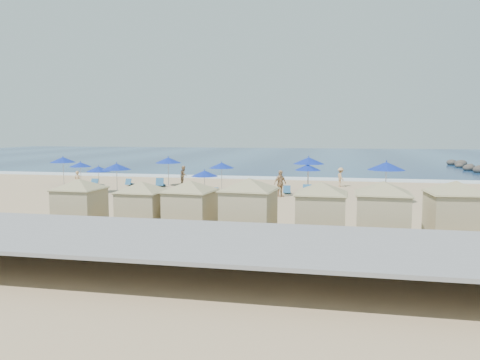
# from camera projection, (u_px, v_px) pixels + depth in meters

# --- Properties ---
(ground) EXTENTS (160.00, 160.00, 0.00)m
(ground) POSITION_uv_depth(u_px,v_px,m) (204.00, 201.00, 30.62)
(ground) COLOR tan
(ground) RESTS_ON ground
(ocean) EXTENTS (160.00, 80.00, 0.06)m
(ocean) POSITION_uv_depth(u_px,v_px,m) (288.00, 156.00, 84.21)
(ocean) COLOR navy
(ocean) RESTS_ON ground
(surf_line) EXTENTS (160.00, 2.50, 0.08)m
(surf_line) POSITION_uv_depth(u_px,v_px,m) (248.00, 178.00, 45.72)
(surf_line) COLOR white
(surf_line) RESTS_ON ground
(seawall) EXTENTS (160.00, 6.10, 1.22)m
(seawall) POSITION_uv_depth(u_px,v_px,m) (105.00, 237.00, 17.40)
(seawall) COLOR gray
(seawall) RESTS_ON ground
(trash_bin) EXTENTS (0.94, 0.94, 0.75)m
(trash_bin) POSITION_uv_depth(u_px,v_px,m) (204.00, 206.00, 26.35)
(trash_bin) COLOR black
(trash_bin) RESTS_ON ground
(cabana_0) EXTENTS (4.16, 4.16, 2.61)m
(cabana_0) POSITION_uv_depth(u_px,v_px,m) (80.00, 198.00, 21.75)
(cabana_0) COLOR tan
(cabana_0) RESTS_ON ground
(cabana_1) EXTENTS (4.05, 4.05, 2.54)m
(cabana_1) POSITION_uv_depth(u_px,v_px,m) (142.00, 200.00, 21.18)
(cabana_1) COLOR tan
(cabana_1) RESTS_ON ground
(cabana_2) EXTENTS (4.21, 4.21, 2.65)m
(cabana_2) POSITION_uv_depth(u_px,v_px,m) (190.00, 200.00, 20.70)
(cabana_2) COLOR tan
(cabana_2) RESTS_ON ground
(cabana_3) EXTENTS (4.52, 4.52, 2.84)m
(cabana_3) POSITION_uv_depth(u_px,v_px,m) (249.00, 200.00, 20.02)
(cabana_3) COLOR tan
(cabana_3) RESTS_ON ground
(cabana_4) EXTENTS (4.34, 4.34, 2.72)m
(cabana_4) POSITION_uv_depth(u_px,v_px,m) (321.00, 204.00, 19.52)
(cabana_4) COLOR tan
(cabana_4) RESTS_ON ground
(cabana_5) EXTENTS (4.48, 4.48, 2.82)m
(cabana_5) POSITION_uv_depth(u_px,v_px,m) (383.00, 204.00, 18.99)
(cabana_5) COLOR tan
(cabana_5) RESTS_ON ground
(cabana_6) EXTENTS (4.50, 4.50, 2.83)m
(cabana_6) POSITION_uv_depth(u_px,v_px,m) (455.00, 204.00, 19.01)
(cabana_6) COLOR tan
(cabana_6) RESTS_ON ground
(umbrella_0) EXTENTS (2.17, 2.17, 2.47)m
(umbrella_0) POSITION_uv_depth(u_px,v_px,m) (63.00, 160.00, 39.73)
(umbrella_0) COLOR #A5A8AD
(umbrella_0) RESTS_ON ground
(umbrella_1) EXTENTS (1.79, 1.79, 2.04)m
(umbrella_1) POSITION_uv_depth(u_px,v_px,m) (98.00, 169.00, 34.68)
(umbrella_1) COLOR #A5A8AD
(umbrella_1) RESTS_ON ground
(umbrella_2) EXTENTS (1.83, 1.83, 2.08)m
(umbrella_2) POSITION_uv_depth(u_px,v_px,m) (80.00, 164.00, 38.86)
(umbrella_2) COLOR #A5A8AD
(umbrella_2) RESTS_ON ground
(umbrella_3) EXTENTS (2.08, 2.08, 2.37)m
(umbrella_3) POSITION_uv_depth(u_px,v_px,m) (117.00, 167.00, 33.30)
(umbrella_3) COLOR #A5A8AD
(umbrella_3) RESTS_ON ground
(umbrella_4) EXTENTS (2.18, 2.18, 2.48)m
(umbrella_4) POSITION_uv_depth(u_px,v_px,m) (168.00, 160.00, 38.91)
(umbrella_4) COLOR #A5A8AD
(umbrella_4) RESTS_ON ground
(umbrella_5) EXTENTS (1.80, 1.80, 2.05)m
(umbrella_5) POSITION_uv_depth(u_px,v_px,m) (205.00, 173.00, 30.94)
(umbrella_5) COLOR #A5A8AD
(umbrella_5) RESTS_ON ground
(umbrella_6) EXTENTS (1.98, 1.98, 2.25)m
(umbrella_6) POSITION_uv_depth(u_px,v_px,m) (222.00, 165.00, 35.88)
(umbrella_6) COLOR #A5A8AD
(umbrella_6) RESTS_ON ground
(umbrella_7) EXTENTS (2.38, 2.38, 2.71)m
(umbrella_7) POSITION_uv_depth(u_px,v_px,m) (309.00, 161.00, 35.26)
(umbrella_7) COLOR #A5A8AD
(umbrella_7) RESTS_ON ground
(umbrella_8) EXTENTS (1.94, 1.94, 2.20)m
(umbrella_8) POSITION_uv_depth(u_px,v_px,m) (308.00, 167.00, 34.31)
(umbrella_8) COLOR #A5A8AD
(umbrella_8) RESTS_ON ground
(umbrella_9) EXTENTS (2.40, 2.40, 2.73)m
(umbrella_9) POSITION_uv_depth(u_px,v_px,m) (386.00, 166.00, 29.62)
(umbrella_9) COLOR #A5A8AD
(umbrella_9) RESTS_ON ground
(beach_chair_0) EXTENTS (0.62, 1.33, 0.72)m
(beach_chair_0) POSITION_uv_depth(u_px,v_px,m) (97.00, 184.00, 38.36)
(beach_chair_0) COLOR #255988
(beach_chair_0) RESTS_ON ground
(beach_chair_1) EXTENTS (0.59, 1.15, 0.62)m
(beach_chair_1) POSITION_uv_depth(u_px,v_px,m) (130.00, 183.00, 39.34)
(beach_chair_1) COLOR #255988
(beach_chair_1) RESTS_ON ground
(beach_chair_2) EXTENTS (0.91, 1.50, 0.77)m
(beach_chair_2) POSITION_uv_depth(u_px,v_px,m) (160.00, 184.00, 38.51)
(beach_chair_2) COLOR #255988
(beach_chair_2) RESTS_ON ground
(beach_chair_3) EXTENTS (0.58, 1.21, 0.66)m
(beach_chair_3) POSITION_uv_depth(u_px,v_px,m) (216.00, 193.00, 32.96)
(beach_chair_3) COLOR #255988
(beach_chair_3) RESTS_ON ground
(beach_chair_4) EXTENTS (0.62, 1.22, 0.65)m
(beach_chair_4) POSITION_uv_depth(u_px,v_px,m) (287.00, 191.00, 34.16)
(beach_chair_4) COLOR #255988
(beach_chair_4) RESTS_ON ground
(beach_chair_5) EXTENTS (0.66, 1.40, 0.76)m
(beach_chair_5) POSITION_uv_depth(u_px,v_px,m) (307.00, 191.00, 33.98)
(beach_chair_5) COLOR #255988
(beach_chair_5) RESTS_ON ground
(beachgoer_0) EXTENTS (0.64, 0.48, 1.58)m
(beachgoer_0) POSITION_uv_depth(u_px,v_px,m) (78.00, 181.00, 35.46)
(beachgoer_0) COLOR tan
(beachgoer_0) RESTS_ON ground
(beachgoer_1) EXTENTS (0.68, 0.83, 1.60)m
(beachgoer_1) POSITION_uv_depth(u_px,v_px,m) (184.00, 175.00, 40.26)
(beachgoer_1) COLOR tan
(beachgoer_1) RESTS_ON ground
(beachgoer_2) EXTENTS (1.05, 1.13, 1.86)m
(beachgoer_2) POSITION_uv_depth(u_px,v_px,m) (280.00, 183.00, 32.60)
(beachgoer_2) COLOR tan
(beachgoer_2) RESTS_ON ground
(beachgoer_3) EXTENTS (0.88, 1.15, 1.58)m
(beachgoer_3) POSITION_uv_depth(u_px,v_px,m) (341.00, 177.00, 38.59)
(beachgoer_3) COLOR tan
(beachgoer_3) RESTS_ON ground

